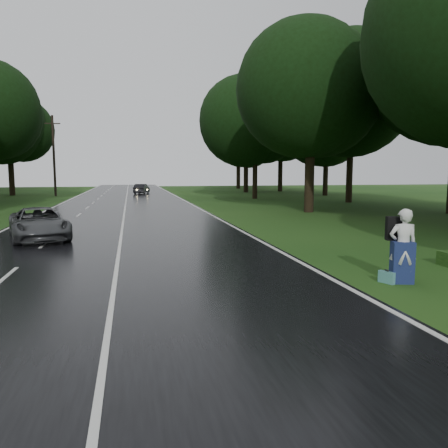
# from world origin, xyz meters

# --- Properties ---
(ground) EXTENTS (160.00, 160.00, 0.00)m
(ground) POSITION_xyz_m (0.00, 0.00, 0.00)
(ground) COLOR #224514
(ground) RESTS_ON ground
(road) EXTENTS (12.00, 140.00, 0.04)m
(road) POSITION_xyz_m (0.00, 20.00, 0.02)
(road) COLOR black
(road) RESTS_ON ground
(lane_center) EXTENTS (0.12, 140.00, 0.01)m
(lane_center) POSITION_xyz_m (0.00, 20.00, 0.04)
(lane_center) COLOR silver
(lane_center) RESTS_ON road
(grey_car) EXTENTS (3.50, 5.34, 1.37)m
(grey_car) POSITION_xyz_m (-3.47, 9.25, 0.72)
(grey_car) COLOR #45474A
(grey_car) RESTS_ON road
(far_car) EXTENTS (2.29, 4.19, 1.31)m
(far_car) POSITION_xyz_m (1.91, 48.12, 0.69)
(far_car) COLOR black
(far_car) RESTS_ON road
(hitchhiker) EXTENTS (0.83, 0.78, 2.00)m
(hitchhiker) POSITION_xyz_m (7.51, -0.72, 0.93)
(hitchhiker) COLOR silver
(hitchhiker) RESTS_ON ground
(suitcase) EXTENTS (0.29, 0.46, 0.32)m
(suitcase) POSITION_xyz_m (7.11, -0.68, 0.16)
(suitcase) COLOR teal
(suitcase) RESTS_ON ground
(utility_pole_far) EXTENTS (1.80, 0.28, 9.67)m
(utility_pole_far) POSITION_xyz_m (-8.50, 45.61, 0.00)
(utility_pole_far) COLOR black
(utility_pole_far) RESTS_ON ground
(tree_left_f) EXTENTS (9.82, 9.82, 15.35)m
(tree_left_f) POSITION_xyz_m (-14.07, 48.40, 0.00)
(tree_left_f) COLOR black
(tree_left_f) RESTS_ON ground
(tree_right_d) EXTENTS (9.90, 9.90, 15.47)m
(tree_right_d) POSITION_xyz_m (13.30, 19.18, 0.00)
(tree_right_d) COLOR black
(tree_right_d) RESTS_ON ground
(tree_right_e) EXTENTS (9.08, 9.08, 14.18)m
(tree_right_e) POSITION_xyz_m (13.86, 35.49, 0.00)
(tree_right_e) COLOR black
(tree_right_e) RESTS_ON ground
(tree_right_f) EXTENTS (10.02, 10.02, 15.65)m
(tree_right_f) POSITION_xyz_m (16.77, 50.27, 0.00)
(tree_right_f) COLOR black
(tree_right_f) RESTS_ON ground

